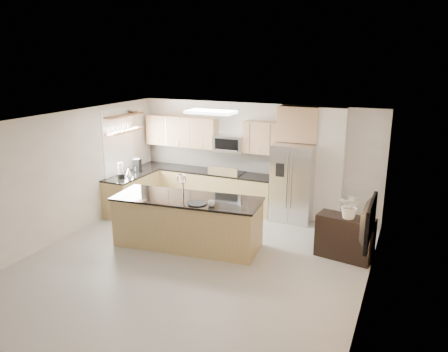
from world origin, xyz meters
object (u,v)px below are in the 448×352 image
at_px(coffee_maker, 137,165).
at_px(island, 188,222).
at_px(range, 227,190).
at_px(microwave, 230,143).
at_px(blender, 121,171).
at_px(kettle, 129,172).
at_px(credenza, 345,237).
at_px(bowl, 133,111).
at_px(refrigerator, 294,182).
at_px(flower_vase, 351,199).
at_px(platter, 197,203).
at_px(cup, 211,203).
at_px(television, 363,221).

bearing_deg(coffee_maker, island, -34.57).
bearing_deg(range, microwave, 90.00).
bearing_deg(blender, kettle, 77.69).
bearing_deg(credenza, bowl, 178.54).
bearing_deg(credenza, refrigerator, 141.84).
bearing_deg(flower_vase, blender, 177.34).
relative_size(range, flower_vase, 1.56).
bearing_deg(credenza, island, -157.23).
bearing_deg(refrigerator, range, 178.40).
relative_size(microwave, platter, 2.05).
bearing_deg(range, refrigerator, -1.60).
distance_m(refrigerator, island, 2.75).
distance_m(cup, coffee_maker, 3.39).
bearing_deg(blender, coffee_maker, 91.69).
distance_m(cup, television, 2.80).
bearing_deg(island, television, -19.73).
relative_size(cup, flower_vase, 0.18).
height_order(island, coffee_maker, island).
bearing_deg(island, flower_vase, 5.57).
xyz_separation_m(coffee_maker, television, (5.61, -2.36, 0.28)).
distance_m(platter, kettle, 2.84).
bearing_deg(cup, television, -11.96).
height_order(island, bowl, bowl).
bearing_deg(coffee_maker, range, 19.94).
distance_m(range, blender, 2.60).
relative_size(microwave, cup, 5.70).
height_order(range, refrigerator, refrigerator).
relative_size(range, island, 0.38).
relative_size(range, microwave, 1.50).
bearing_deg(refrigerator, cup, -109.30).
relative_size(refrigerator, television, 1.65).
distance_m(island, flower_vase, 3.15).
bearing_deg(television, bowl, 66.12).
bearing_deg(bowl, range, 14.24).
height_order(range, blender, blender).
relative_size(range, coffee_maker, 3.63).
bearing_deg(blender, cup, -21.13).
distance_m(microwave, television, 4.79).
bearing_deg(credenza, coffee_maker, -179.76).
height_order(cup, coffee_maker, coffee_maker).
height_order(microwave, bowl, bowl).
xyz_separation_m(platter, bowl, (-2.73, 1.97, 1.37)).
bearing_deg(refrigerator, flower_vase, -47.61).
distance_m(blender, kettle, 0.24).
xyz_separation_m(refrigerator, credenza, (1.42, -1.57, -0.48)).
height_order(range, flower_vase, flower_vase).
bearing_deg(island, credenza, 7.12).
bearing_deg(coffee_maker, credenza, -9.34).
bearing_deg(blender, credenza, -1.93).
bearing_deg(bowl, island, -35.89).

